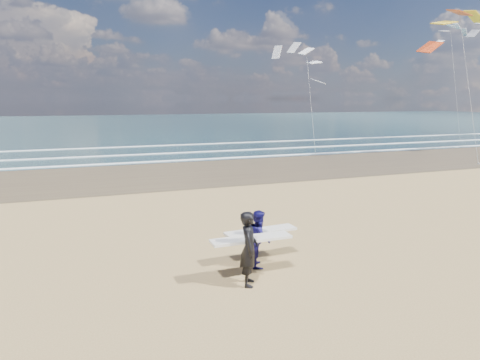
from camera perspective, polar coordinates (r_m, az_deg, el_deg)
name	(u,v)px	position (r m, az deg, el deg)	size (l,w,h in m)	color
wet_sand_strip	(400,158)	(37.05, 20.51, 2.71)	(220.00, 12.00, 0.01)	brown
ocean	(211,123)	(85.37, -3.86, 7.57)	(220.00, 100.00, 0.02)	#1B363D
foam_breakers	(332,145)	(45.11, 12.16, 4.54)	(220.00, 11.70, 0.05)	white
surfer_near	(249,247)	(11.17, 1.24, -8.99)	(2.20, 1.04, 1.97)	black
surfer_far	(259,238)	(12.45, 2.58, -7.68)	(2.23, 1.17, 1.65)	#110E4F
kite_0	(465,59)	(38.39, 27.82, 14.11)	(7.54, 4.93, 12.88)	slate
kite_1	(310,87)	(40.29, 9.25, 12.08)	(5.99, 4.76, 10.30)	slate
kite_5	(454,75)	(58.54, 26.67, 12.38)	(4.89, 4.64, 14.46)	slate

